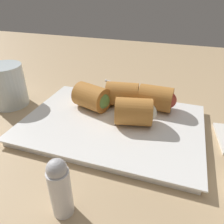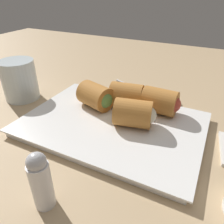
{
  "view_description": "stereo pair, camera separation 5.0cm",
  "coord_description": "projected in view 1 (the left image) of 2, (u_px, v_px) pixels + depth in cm",
  "views": [
    {
      "loc": [
        -14.14,
        34.9,
        26.5
      ],
      "look_at": [
        -3.14,
        1.73,
        5.54
      ],
      "focal_mm": 35.0,
      "sensor_mm": 36.0,
      "label": 1
    },
    {
      "loc": [
        -18.77,
        32.99,
        26.5
      ],
      "look_at": [
        -3.14,
        1.73,
        5.54
      ],
      "focal_mm": 35.0,
      "sensor_mm": 36.0,
      "label": 2
    }
  ],
  "objects": [
    {
      "name": "roll_front_left",
      "position": [
        136.0,
        112.0,
        0.4
      ],
      "size": [
        7.93,
        6.38,
        5.09
      ],
      "color": "#B77533",
      "rests_on": "serving_plate"
    },
    {
      "name": "table_surface",
      "position": [
        100.0,
        124.0,
        0.45
      ],
      "size": [
        180.0,
        140.0,
        2.0
      ],
      "color": "tan",
      "rests_on": "ground"
    },
    {
      "name": "salt_shaker",
      "position": [
        60.0,
        188.0,
        0.25
      ],
      "size": [
        2.6,
        2.6,
        8.34
      ],
      "color": "silver",
      "rests_on": "table_surface"
    },
    {
      "name": "roll_back_right",
      "position": [
        124.0,
        94.0,
        0.46
      ],
      "size": [
        7.84,
        6.02,
        5.09
      ],
      "color": "#B77533",
      "rests_on": "serving_plate"
    },
    {
      "name": "roll_back_left",
      "position": [
        158.0,
        98.0,
        0.44
      ],
      "size": [
        7.61,
        5.3,
        5.09
      ],
      "color": "#B77533",
      "rests_on": "serving_plate"
    },
    {
      "name": "roll_front_right",
      "position": [
        93.0,
        98.0,
        0.45
      ],
      "size": [
        8.02,
        6.85,
        5.09
      ],
      "color": "#B77533",
      "rests_on": "serving_plate"
    },
    {
      "name": "drinking_glass",
      "position": [
        6.0,
        86.0,
        0.48
      ],
      "size": [
        7.93,
        7.93,
        9.27
      ],
      "color": "silver",
      "rests_on": "table_surface"
    },
    {
      "name": "spoon",
      "position": [
        154.0,
        94.0,
        0.54
      ],
      "size": [
        19.43,
        8.02,
        1.16
      ],
      "color": "silver",
      "rests_on": "table_surface"
    },
    {
      "name": "serving_plate",
      "position": [
        112.0,
        124.0,
        0.42
      ],
      "size": [
        33.59,
        23.41,
        1.5
      ],
      "color": "white",
      "rests_on": "table_surface"
    }
  ]
}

